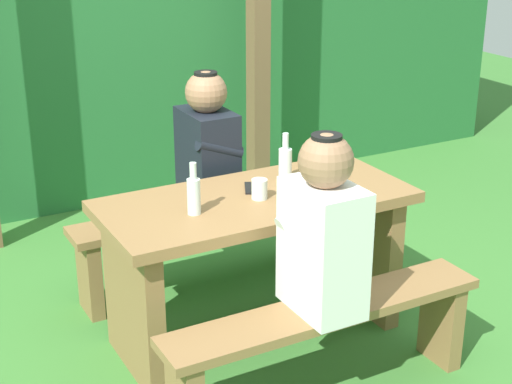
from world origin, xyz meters
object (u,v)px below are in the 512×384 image
picnic_table (256,242)px  bottle_right (194,194)px  person_black_coat (208,147)px  drinking_glass (260,189)px  bench_far (203,231)px  bottle_left (285,163)px  cell_phone (253,188)px  person_white_shirt (323,231)px  bench_near (325,333)px

picnic_table → bottle_right: size_ratio=6.17×
person_black_coat → bottle_right: size_ratio=3.17×
drinking_glass → bottle_right: size_ratio=0.39×
bench_far → bottle_right: bottle_right is taller
bottle_left → cell_phone: 0.21m
person_black_coat → bench_far: bearing=174.9°
picnic_table → person_white_shirt: bearing=-92.5°
bottle_left → drinking_glass: bearing=-145.6°
bottle_right → cell_phone: size_ratio=1.62×
bench_far → person_black_coat: person_black_coat is taller
bench_far → cell_phone: (0.03, -0.50, 0.40)m
person_white_shirt → person_black_coat: same height
picnic_table → bench_near: (0.00, -0.58, -0.17)m
picnic_table → bench_near: size_ratio=1.00×
bench_near → cell_phone: (0.03, 0.67, 0.40)m
picnic_table → person_white_shirt: person_white_shirt is taller
person_white_shirt → person_black_coat: (0.06, 1.16, 0.00)m
picnic_table → bottle_left: size_ratio=6.08×
person_black_coat → bottle_right: (-0.36, -0.63, 0.03)m
picnic_table → person_white_shirt: 0.65m
person_black_coat → drinking_glass: size_ratio=8.03×
picnic_table → bench_far: picnic_table is taller
bench_far → person_black_coat: size_ratio=1.95×
bench_far → cell_phone: 0.64m
bench_near → person_white_shirt: (-0.02, 0.00, 0.46)m
person_black_coat → bottle_left: person_black_coat is taller
person_black_coat → cell_phone: (-0.01, -0.49, -0.06)m
person_white_shirt → person_black_coat: bearing=86.9°
bottle_left → bench_far: bearing=115.2°
picnic_table → bench_near: picnic_table is taller
drinking_glass → cell_phone: size_ratio=0.64×
bottle_left → bench_near: bearing=-107.4°
person_black_coat → drinking_glass: person_black_coat is taller
person_black_coat → cell_phone: 0.50m
bottle_right → bottle_left: bearing=17.2°
person_white_shirt → bottle_right: size_ratio=3.17×
bottle_right → person_black_coat: bearing=60.2°
bench_far → cell_phone: bearing=-86.6°
person_white_shirt → bottle_left: size_ratio=3.13×
cell_phone → bottle_right: bearing=-132.7°
cell_phone → bottle_left: bearing=35.2°
picnic_table → cell_phone: (0.03, 0.09, 0.23)m
person_white_shirt → cell_phone: size_ratio=5.14×
bottle_right → person_white_shirt: bearing=-60.4°
bench_far → drinking_glass: size_ratio=15.63×
bench_far → person_black_coat: bearing=-5.1°
picnic_table → bottle_left: bottle_left is taller
bench_near → drinking_glass: size_ratio=15.63×
picnic_table → bottle_right: (-0.33, -0.05, 0.31)m
bench_near → drinking_glass: (0.00, 0.55, 0.44)m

